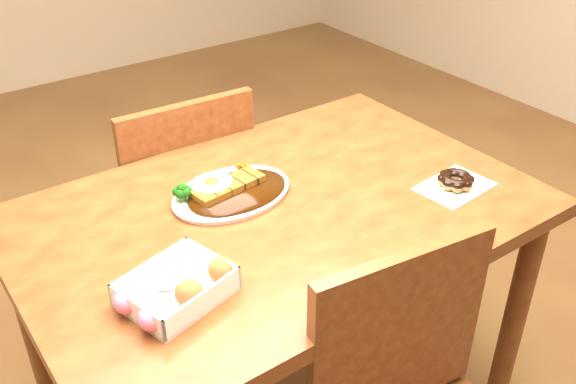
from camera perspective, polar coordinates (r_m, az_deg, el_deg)
table at (r=1.56m, az=-0.78°, el=-4.39°), size 1.20×0.80×0.75m
chair_far at (r=2.04m, az=-9.69°, el=-1.15°), size 0.44×0.44×0.87m
katsu_curry_plate at (r=1.54m, az=-5.26°, el=0.11°), size 0.31×0.23×0.06m
donut_box at (r=1.25m, az=-10.01°, el=-8.40°), size 0.24×0.20×0.06m
pon_de_ring at (r=1.62m, az=14.67°, el=0.99°), size 0.19×0.14×0.04m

